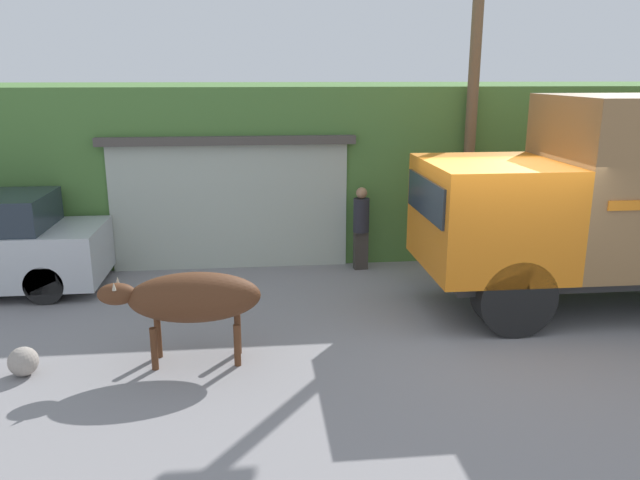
{
  "coord_description": "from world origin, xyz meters",
  "views": [
    {
      "loc": [
        -3.58,
        -8.5,
        3.75
      ],
      "look_at": [
        -2.68,
        -0.0,
        1.45
      ],
      "focal_mm": 35.0,
      "sensor_mm": 36.0,
      "label": 1
    }
  ],
  "objects_px": {
    "utility_pole": "(473,85)",
    "roadside_rock": "(23,361)",
    "pedestrian_on_hill": "(361,224)",
    "brown_cow": "(191,298)"
  },
  "relations": [
    {
      "from": "utility_pole",
      "to": "roadside_rock",
      "type": "height_order",
      "value": "utility_pole"
    },
    {
      "from": "pedestrian_on_hill",
      "to": "roadside_rock",
      "type": "distance_m",
      "value": 6.46
    },
    {
      "from": "brown_cow",
      "to": "utility_pole",
      "type": "distance_m",
      "value": 6.95
    },
    {
      "from": "brown_cow",
      "to": "utility_pole",
      "type": "bearing_deg",
      "value": 29.68
    },
    {
      "from": "utility_pole",
      "to": "roadside_rock",
      "type": "bearing_deg",
      "value": -149.91
    },
    {
      "from": "roadside_rock",
      "to": "brown_cow",
      "type": "bearing_deg",
      "value": 4.56
    },
    {
      "from": "pedestrian_on_hill",
      "to": "roadside_rock",
      "type": "bearing_deg",
      "value": 32.89
    },
    {
      "from": "brown_cow",
      "to": "pedestrian_on_hill",
      "type": "relative_size",
      "value": 1.29
    },
    {
      "from": "brown_cow",
      "to": "pedestrian_on_hill",
      "type": "distance_m",
      "value": 4.79
    },
    {
      "from": "utility_pole",
      "to": "brown_cow",
      "type": "bearing_deg",
      "value": -141.69
    }
  ]
}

